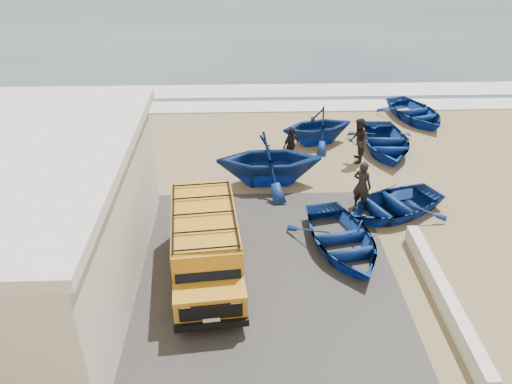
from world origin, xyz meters
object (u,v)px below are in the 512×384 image
object	(u,v)px
boat_far_right	(415,112)
fisherman_middle	(358,141)
boat_near_left	(342,239)
parapet	(444,297)
boat_near_right	(392,204)
boat_mid_right	(386,142)
fisherman_back	(291,145)
van	(206,244)
fisherman_front	(362,186)
boat_far_left	(317,125)
boat_mid_left	(269,159)

from	to	relation	value
boat_far_right	fisherman_middle	xyz separation A→B (m)	(-3.85, -4.39, 0.54)
boat_near_left	boat_far_right	distance (m)	11.84
parapet	boat_near_right	world-z (taller)	boat_near_right
boat_mid_right	fisherman_back	world-z (taller)	fisherman_back
van	fisherman_back	bearing A→B (deg)	60.45
fisherman_front	fisherman_middle	distance (m)	3.68
boat_far_left	boat_far_right	distance (m)	5.86
parapet	fisherman_front	xyz separation A→B (m)	(-1.26, 4.96, 0.66)
boat_near_left	van	bearing A→B (deg)	-177.92
boat_mid_left	fisherman_front	world-z (taller)	boat_mid_left
parapet	boat_mid_left	bearing A→B (deg)	122.68
boat_near_right	boat_far_right	bearing A→B (deg)	132.71
parapet	van	world-z (taller)	van
parapet	boat_near_right	size ratio (longest dim) A/B	1.56
fisherman_middle	boat_far_left	bearing A→B (deg)	-131.78
parapet	boat_far_left	xyz separation A→B (m)	(-2.06, 10.46, 0.59)
boat_far_left	fisherman_front	size ratio (longest dim) A/B	1.75
van	fisherman_middle	distance (m)	9.24
boat_near_left	fisherman_middle	world-z (taller)	fisherman_middle
boat_far_right	boat_near_right	bearing A→B (deg)	-127.78
boat_mid_right	fisherman_back	size ratio (longest dim) A/B	2.63
boat_near_right	fisherman_front	world-z (taller)	fisherman_front
van	boat_far_left	size ratio (longest dim) A/B	1.51
boat_near_right	boat_far_left	distance (m)	6.21
parapet	van	size ratio (longest dim) A/B	1.22
van	boat_far_left	distance (m)	10.03
boat_near_right	fisherman_front	distance (m)	1.25
boat_mid_left	van	bearing A→B (deg)	156.75
boat_near_left	boat_mid_right	distance (m)	7.75
parapet	boat_mid_left	distance (m)	8.21
boat_mid_right	boat_far_left	distance (m)	3.07
boat_far_left	fisherman_middle	xyz separation A→B (m)	(1.43, -1.88, 0.10)
boat_mid_left	boat_mid_right	xyz separation A→B (m)	(5.26, 2.71, -0.63)
boat_mid_left	fisherman_back	size ratio (longest dim) A/B	2.56
parapet	fisherman_front	distance (m)	5.16
boat_mid_left	fisherman_back	xyz separation A→B (m)	(1.00, 1.74, -0.28)
fisherman_back	boat_far_left	bearing A→B (deg)	8.34
boat_far_left	fisherman_back	distance (m)	2.29
van	boat_mid_right	bearing A→B (deg)	41.74
parapet	fisherman_front	world-z (taller)	fisherman_front
boat_mid_right	fisherman_front	size ratio (longest dim) A/B	2.22
van	fisherman_back	xyz separation A→B (m)	(3.13, 7.13, -0.31)
boat_far_right	fisherman_front	xyz separation A→B (m)	(-4.47, -8.02, 0.52)
fisherman_front	van	bearing A→B (deg)	72.10
van	fisherman_front	world-z (taller)	van
parapet	fisherman_middle	bearing A→B (deg)	94.21
fisherman_front	fisherman_back	xyz separation A→B (m)	(-2.16, 3.66, -0.15)
boat_near_left	fisherman_front	world-z (taller)	fisherman_front
boat_far_right	boat_mid_right	bearing A→B (deg)	-140.61
parapet	boat_mid_left	world-z (taller)	boat_mid_left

